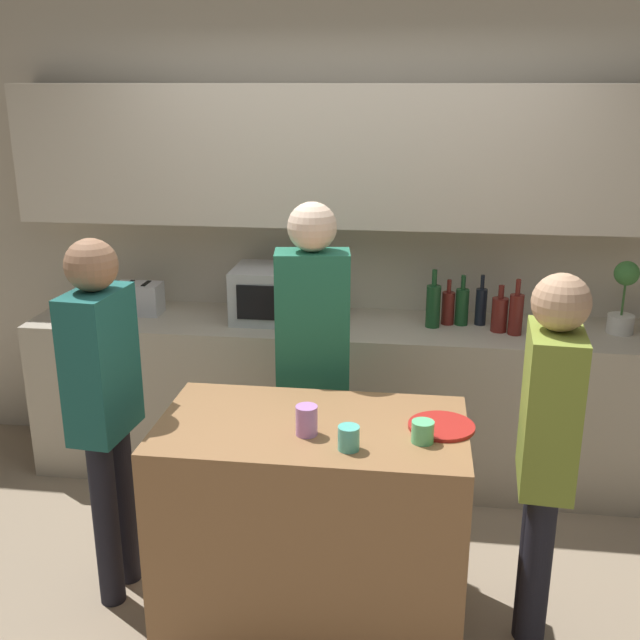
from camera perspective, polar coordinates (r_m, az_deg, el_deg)
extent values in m
plane|color=gray|center=(3.41, -0.48, -22.67)|extent=(14.00, 14.00, 0.00)
cube|color=beige|center=(4.41, 2.64, 6.47)|extent=(6.40, 0.08, 2.70)
cube|color=beige|center=(4.15, 2.49, 12.38)|extent=(3.74, 0.32, 0.75)
cube|color=#B7AD99|center=(4.35, 2.07, -6.04)|extent=(3.60, 0.62, 0.92)
cube|color=#996B42|center=(3.21, -0.61, -15.34)|extent=(1.22, 0.69, 0.92)
cube|color=#B7BABC|center=(4.23, -3.03, 2.02)|extent=(0.52, 0.38, 0.30)
cube|color=black|center=(4.05, -4.22, 1.30)|extent=(0.31, 0.01, 0.19)
cube|color=silver|center=(4.47, -13.63, 1.61)|extent=(0.26, 0.16, 0.18)
cube|color=black|center=(4.46, -14.32, 2.76)|extent=(0.02, 0.11, 0.01)
cube|color=black|center=(4.43, -13.11, 2.73)|extent=(0.02, 0.11, 0.01)
cylinder|color=silver|center=(4.33, 21.90, -0.28)|extent=(0.14, 0.14, 0.10)
cylinder|color=#38662D|center=(4.29, 22.12, 1.50)|extent=(0.01, 0.01, 0.18)
sphere|color=#3D7A38|center=(4.26, 22.34, 3.31)|extent=(0.13, 0.13, 0.13)
cylinder|color=#194723|center=(4.14, 8.61, 1.03)|extent=(0.08, 0.08, 0.23)
cylinder|color=#194723|center=(4.10, 8.72, 3.20)|extent=(0.03, 0.03, 0.09)
cylinder|color=maroon|center=(4.21, 9.73, 0.89)|extent=(0.07, 0.07, 0.18)
cylinder|color=maroon|center=(4.18, 9.82, 2.56)|extent=(0.02, 0.02, 0.07)
cylinder|color=#194723|center=(4.21, 10.76, 0.98)|extent=(0.07, 0.07, 0.20)
cylinder|color=#194723|center=(4.17, 10.87, 2.84)|extent=(0.03, 0.03, 0.08)
cylinder|color=black|center=(4.23, 12.16, 0.99)|extent=(0.06, 0.06, 0.20)
cylinder|color=black|center=(4.19, 12.28, 2.84)|extent=(0.02, 0.02, 0.08)
cylinder|color=maroon|center=(4.14, 13.52, 0.39)|extent=(0.09, 0.09, 0.19)
cylinder|color=maroon|center=(4.11, 13.65, 2.10)|extent=(0.03, 0.03, 0.07)
cylinder|color=maroon|center=(4.11, 14.70, 0.40)|extent=(0.08, 0.08, 0.22)
cylinder|color=maroon|center=(4.07, 14.86, 2.44)|extent=(0.03, 0.03, 0.09)
cylinder|color=red|center=(2.98, 9.24, -7.99)|extent=(0.26, 0.26, 0.01)
cylinder|color=#C986D6|center=(2.87, -1.03, -7.65)|extent=(0.08, 0.08, 0.12)
cylinder|color=#5AC9BA|center=(2.77, 2.20, -8.97)|extent=(0.08, 0.08, 0.09)
cylinder|color=#63D28B|center=(2.85, 7.83, -8.43)|extent=(0.08, 0.08, 0.08)
cylinder|color=black|center=(3.15, 16.07, -18.59)|extent=(0.11, 0.11, 0.77)
cylinder|color=black|center=(3.28, 15.90, -16.95)|extent=(0.11, 0.11, 0.77)
cube|color=olive|center=(2.88, 17.14, -6.51)|extent=(0.22, 0.35, 0.61)
sphere|color=tan|center=(2.74, 17.90, 1.28)|extent=(0.21, 0.21, 0.21)
cylinder|color=black|center=(3.76, 0.70, -10.86)|extent=(0.11, 0.11, 0.83)
cylinder|color=black|center=(3.76, -1.79, -10.86)|extent=(0.11, 0.11, 0.83)
cube|color=#236D51|center=(3.46, -0.58, -0.05)|extent=(0.36, 0.23, 0.65)
sphere|color=beige|center=(3.35, -0.60, 7.11)|extent=(0.22, 0.22, 0.22)
cylinder|color=black|center=(3.59, -14.76, -13.36)|extent=(0.11, 0.11, 0.79)
cylinder|color=black|center=(3.47, -15.98, -14.64)|extent=(0.11, 0.11, 0.79)
cube|color=#1E615B|center=(3.22, -16.37, -3.22)|extent=(0.22, 0.36, 0.62)
sphere|color=#9E7051|center=(3.10, -17.04, 4.03)|extent=(0.21, 0.21, 0.21)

